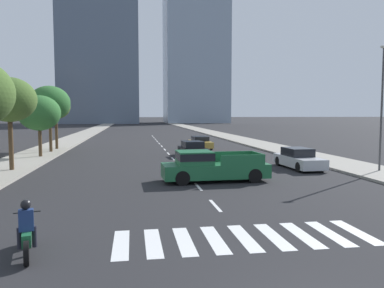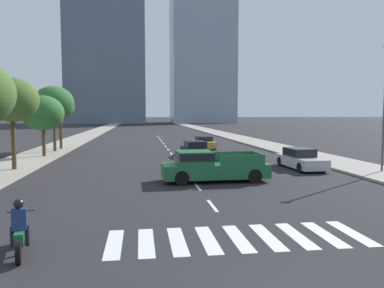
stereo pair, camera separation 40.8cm
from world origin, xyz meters
name	(u,v)px [view 1 (the left image)]	position (x,y,z in m)	size (l,w,h in m)	color
sidewalk_east	(284,150)	(11.59, 30.00, 0.07)	(4.00, 260.00, 0.15)	gray
sidewalk_west	(38,154)	(-11.59, 30.00, 0.07)	(4.00, 260.00, 0.15)	gray
crosswalk_near	(244,238)	(0.00, 5.18, 0.00)	(7.65, 2.50, 0.01)	silver
lane_divider_center	(165,150)	(0.00, 33.18, 0.00)	(0.14, 50.00, 0.01)	silver
motorcycle_lead	(27,233)	(-5.98, 4.72, 0.58)	(0.79, 2.03, 1.49)	black
pickup_truck	(210,166)	(0.89, 14.57, 0.81)	(5.78, 2.22, 1.67)	#1E6038
sedan_silver_0	(299,159)	(7.79, 18.49, 0.62)	(1.88, 4.71, 1.36)	#B7BABF
sedan_gold_1	(200,143)	(3.86, 33.98, 0.59)	(1.96, 4.60, 1.26)	#B28E38
sedan_black_2	(193,150)	(1.87, 26.48, 0.60)	(2.16, 4.76, 1.32)	black
street_lamp_east	(382,99)	(11.89, 15.82, 4.58)	(0.50, 0.24, 7.67)	#3F3F42
street_tree_second	(9,100)	(-10.79, 19.73, 4.52)	(3.28, 3.28, 5.79)	#4C3823
street_tree_third	(39,113)	(-10.79, 27.31, 3.72)	(3.41, 3.41, 5.03)	#4C3823
street_tree_fourth	(50,103)	(-10.79, 31.40, 4.65)	(3.71, 3.71, 6.09)	#4C3823
street_tree_fifth	(56,107)	(-10.79, 34.21, 4.32)	(2.83, 2.83, 5.40)	#4C3823
office_tower_center_skyline	(195,30)	(22.05, 146.77, 37.06)	(24.41, 21.38, 75.17)	#8C9EB2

